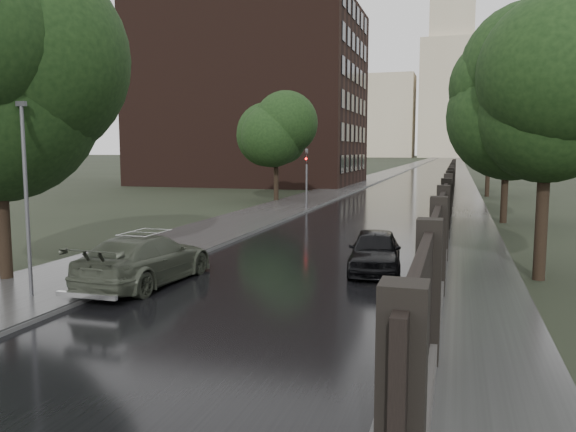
# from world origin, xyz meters

# --- Properties ---
(ground) EXTENTS (800.00, 800.00, 0.00)m
(ground) POSITION_xyz_m (0.00, 0.00, 0.00)
(ground) COLOR black
(ground) RESTS_ON ground
(road) EXTENTS (8.00, 420.00, 0.02)m
(road) POSITION_xyz_m (0.00, 190.00, 0.01)
(road) COLOR black
(road) RESTS_ON ground
(sidewalk_left) EXTENTS (4.00, 420.00, 0.16)m
(sidewalk_left) POSITION_xyz_m (-6.00, 190.00, 0.08)
(sidewalk_left) COLOR #2D2D2D
(sidewalk_left) RESTS_ON ground
(verge_right) EXTENTS (3.00, 420.00, 0.08)m
(verge_right) POSITION_xyz_m (5.50, 190.00, 0.04)
(verge_right) COLOR #2D2D2D
(verge_right) RESTS_ON ground
(fence_right) EXTENTS (0.45, 75.72, 2.70)m
(fence_right) POSITION_xyz_m (4.60, 32.01, 1.01)
(fence_right) COLOR #383533
(fence_right) RESTS_ON ground
(tree_left_far) EXTENTS (4.25, 4.25, 7.39)m
(tree_left_far) POSITION_xyz_m (-8.00, 30.00, 5.24)
(tree_left_far) COLOR black
(tree_left_far) RESTS_ON ground
(tree_right_a) EXTENTS (4.08, 4.08, 7.01)m
(tree_right_a) POSITION_xyz_m (7.50, 8.00, 4.95)
(tree_right_a) COLOR black
(tree_right_a) RESTS_ON ground
(tree_right_b) EXTENTS (4.08, 4.08, 7.01)m
(tree_right_b) POSITION_xyz_m (7.50, 22.00, 4.95)
(tree_right_b) COLOR black
(tree_right_b) RESTS_ON ground
(tree_right_c) EXTENTS (4.08, 4.08, 7.01)m
(tree_right_c) POSITION_xyz_m (7.50, 40.00, 4.95)
(tree_right_c) COLOR black
(tree_right_c) RESTS_ON ground
(lamp_post) EXTENTS (0.25, 0.12, 5.11)m
(lamp_post) POSITION_xyz_m (-5.40, 1.50, 2.67)
(lamp_post) COLOR #59595E
(lamp_post) RESTS_ON ground
(traffic_light) EXTENTS (0.16, 0.32, 4.00)m
(traffic_light) POSITION_xyz_m (-4.30, 24.99, 2.40)
(traffic_light) COLOR #59595E
(traffic_light) RESTS_ON ground
(brick_building) EXTENTS (24.00, 18.00, 20.00)m
(brick_building) POSITION_xyz_m (-18.00, 52.00, 10.00)
(brick_building) COLOR black
(brick_building) RESTS_ON ground
(stalinist_tower) EXTENTS (92.00, 30.00, 159.00)m
(stalinist_tower) POSITION_xyz_m (0.00, 300.00, 38.38)
(stalinist_tower) COLOR tan
(stalinist_tower) RESTS_ON ground
(volga_sedan) EXTENTS (2.29, 5.18, 1.48)m
(volga_sedan) POSITION_xyz_m (-3.60, 4.09, 0.74)
(volga_sedan) COLOR #3D4235
(volga_sedan) RESTS_ON ground
(car_right_near) EXTENTS (2.04, 4.16, 1.37)m
(car_right_near) POSITION_xyz_m (2.58, 7.72, 0.68)
(car_right_near) COLOR black
(car_right_near) RESTS_ON ground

